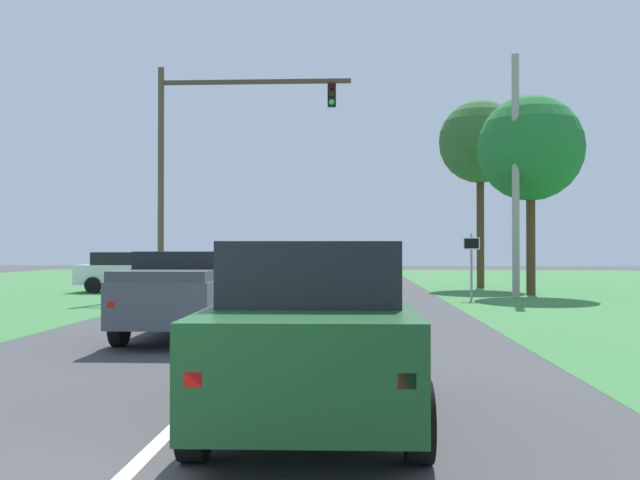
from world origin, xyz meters
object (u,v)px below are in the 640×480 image
(extra_tree_1, at_px, (480,143))
(oak_tree_right, at_px, (530,149))
(pickup_truck_lead, at_px, (187,292))
(red_suv_near, at_px, (314,326))
(traffic_light, at_px, (206,147))
(keep_moving_sign, at_px, (471,258))
(utility_pole_right, at_px, (516,176))
(crossing_suv_far, at_px, (134,271))

(extra_tree_1, bearing_deg, oak_tree_right, -78.91)
(extra_tree_1, bearing_deg, pickup_truck_lead, -115.97)
(red_suv_near, distance_m, traffic_light, 21.18)
(keep_moving_sign, height_order, utility_pole_right, utility_pole_right)
(utility_pole_right, xyz_separation_m, extra_tree_1, (-0.13, 6.97, 2.28))
(red_suv_near, bearing_deg, pickup_truck_lead, 113.38)
(red_suv_near, bearing_deg, extra_tree_1, 76.46)
(oak_tree_right, distance_m, crossing_suv_far, 17.31)
(traffic_light, relative_size, crossing_suv_far, 1.87)
(pickup_truck_lead, xyz_separation_m, utility_pole_right, (9.70, 12.68, 3.70))
(red_suv_near, xyz_separation_m, crossing_suv_far, (-9.01, 22.51, -0.11))
(red_suv_near, relative_size, keep_moving_sign, 2.04)
(traffic_light, height_order, oak_tree_right, traffic_light)
(red_suv_near, distance_m, keep_moving_sign, 18.98)
(utility_pole_right, height_order, extra_tree_1, utility_pole_right)
(keep_moving_sign, bearing_deg, oak_tree_right, 46.57)
(pickup_truck_lead, xyz_separation_m, keep_moving_sign, (7.78, 11.19, 0.59))
(pickup_truck_lead, height_order, keep_moving_sign, keep_moving_sign)
(traffic_light, xyz_separation_m, utility_pole_right, (11.96, -0.05, -1.20))
(pickup_truck_lead, bearing_deg, red_suv_near, -66.62)
(pickup_truck_lead, distance_m, traffic_light, 13.82)
(extra_tree_1, bearing_deg, utility_pole_right, -88.91)
(red_suv_near, height_order, utility_pole_right, utility_pole_right)
(keep_moving_sign, distance_m, utility_pole_right, 3.95)
(traffic_light, height_order, crossing_suv_far, traffic_light)
(red_suv_near, xyz_separation_m, pickup_truck_lead, (-3.11, 7.19, -0.07))
(utility_pole_right, distance_m, extra_tree_1, 7.34)
(keep_moving_sign, xyz_separation_m, crossing_suv_far, (-13.69, 4.13, -0.63))
(red_suv_near, distance_m, utility_pole_right, 21.25)
(oak_tree_right, distance_m, extra_tree_1, 5.65)
(oak_tree_right, xyz_separation_m, extra_tree_1, (-1.07, 5.45, 1.05))
(pickup_truck_lead, xyz_separation_m, crossing_suv_far, (-5.90, 15.32, -0.05))
(extra_tree_1, bearing_deg, red_suv_near, -103.54)
(red_suv_near, xyz_separation_m, keep_moving_sign, (4.68, 18.38, 0.52))
(pickup_truck_lead, distance_m, utility_pole_right, 16.39)
(red_suv_near, relative_size, pickup_truck_lead, 0.93)
(red_suv_near, bearing_deg, oak_tree_right, 70.61)
(pickup_truck_lead, bearing_deg, oak_tree_right, 53.17)
(traffic_light, xyz_separation_m, crossing_suv_far, (-3.65, 2.59, -4.94))
(pickup_truck_lead, relative_size, utility_pole_right, 0.57)
(keep_moving_sign, relative_size, oak_tree_right, 0.30)
(keep_moving_sign, xyz_separation_m, oak_tree_right, (2.85, 3.01, 4.35))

